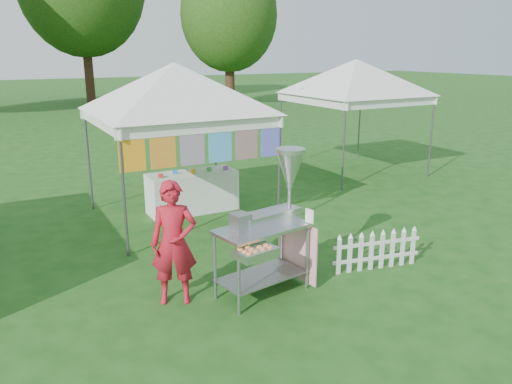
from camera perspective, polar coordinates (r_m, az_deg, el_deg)
ground at (r=7.11m, az=1.40°, el=-10.88°), size 120.00×120.00×0.00m
canopy_main at (r=9.55m, az=-9.33°, el=14.35°), size 4.24×4.24×3.45m
canopy_right at (r=13.63m, az=11.43°, el=14.64°), size 4.24×4.24×3.45m
tree_right at (r=30.56m, az=-3.10°, el=19.50°), size 5.60×5.60×8.42m
donut_cart at (r=6.64m, az=2.13°, el=-2.19°), size 1.41×1.16×1.95m
vendor at (r=6.52m, az=-9.38°, el=-5.79°), size 0.70×0.59×1.64m
picket_fence at (r=7.79m, az=13.62°, el=-6.59°), size 1.42×0.31×0.56m
display_table at (r=10.32m, az=-7.28°, el=0.02°), size 1.80×0.70×0.82m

